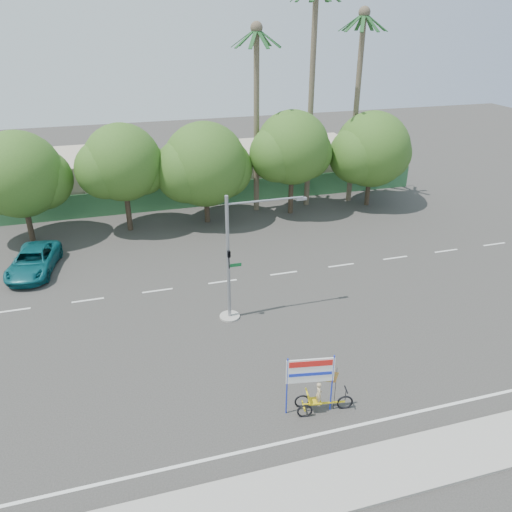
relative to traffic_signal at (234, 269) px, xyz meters
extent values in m
plane|color=#33302D|center=(2.20, -3.98, -2.92)|extent=(120.00, 120.00, 0.00)
cube|color=gray|center=(2.20, -11.48, -2.86)|extent=(50.00, 2.40, 0.12)
cube|color=#336B3D|center=(2.20, 17.52, -1.92)|extent=(38.00, 0.08, 2.00)
cube|color=#B6A791|center=(-7.80, 22.02, -0.92)|extent=(12.00, 8.00, 4.00)
cube|color=#B6A791|center=(10.20, 22.02, -1.12)|extent=(14.00, 8.00, 3.60)
cylinder|color=#473828|center=(-11.80, 14.02, -1.16)|extent=(0.40, 0.40, 3.52)
sphere|color=#295418|center=(-11.80, 14.02, 2.04)|extent=(6.00, 6.00, 6.00)
sphere|color=#295418|center=(-10.45, 14.32, 1.48)|extent=(4.32, 4.32, 4.32)
cylinder|color=#473828|center=(-4.80, 14.02, -1.05)|extent=(0.40, 0.40, 3.74)
sphere|color=#295418|center=(-4.80, 14.02, 2.35)|extent=(5.60, 5.60, 5.60)
sphere|color=#295418|center=(-3.54, 14.32, 1.76)|extent=(4.03, 4.03, 4.03)
sphere|color=#295418|center=(-6.06, 13.77, 2.01)|extent=(4.26, 4.26, 4.26)
cylinder|color=#473828|center=(1.20, 14.02, -1.27)|extent=(0.40, 0.40, 3.30)
sphere|color=#295418|center=(1.20, 14.02, 1.73)|extent=(6.40, 6.40, 6.40)
sphere|color=#295418|center=(2.64, 14.32, 1.21)|extent=(4.61, 4.61, 4.61)
sphere|color=#295418|center=(-0.24, 13.77, 1.43)|extent=(4.86, 4.86, 4.86)
cylinder|color=#473828|center=(8.20, 14.02, -0.98)|extent=(0.40, 0.40, 3.87)
sphere|color=#295418|center=(8.20, 14.02, 2.54)|extent=(5.80, 5.80, 5.80)
sphere|color=#295418|center=(9.50, 14.32, 1.92)|extent=(4.18, 4.18, 4.18)
sphere|color=#295418|center=(6.89, 13.77, 2.19)|extent=(4.41, 4.41, 4.41)
cylinder|color=#473828|center=(15.20, 14.02, -1.20)|extent=(0.40, 0.40, 3.43)
sphere|color=#295418|center=(15.20, 14.02, 1.92)|extent=(6.20, 6.20, 6.20)
sphere|color=#295418|center=(16.59, 14.32, 1.37)|extent=(4.46, 4.46, 4.46)
sphere|color=#295418|center=(13.80, 13.77, 1.61)|extent=(4.71, 4.71, 4.71)
cylinder|color=#70604C|center=(10.20, 15.52, 5.58)|extent=(0.44, 0.44, 17.00)
cylinder|color=#70604C|center=(14.20, 15.52, 4.58)|extent=(0.44, 0.44, 15.00)
sphere|color=#70604C|center=(14.20, 15.52, 12.08)|extent=(0.90, 0.90, 0.90)
cube|color=#1C4C21|center=(15.14, 15.52, 11.42)|extent=(1.91, 0.28, 1.36)
cube|color=#1C4C21|center=(14.92, 16.12, 11.42)|extent=(1.65, 1.44, 1.36)
cube|color=#1C4C21|center=(14.36, 16.44, 11.42)|extent=(0.61, 1.93, 1.36)
cube|color=#1C4C21|center=(13.73, 16.33, 11.42)|extent=(1.20, 1.80, 1.36)
cube|color=#1C4C21|center=(13.31, 15.84, 11.42)|extent=(1.89, 0.92, 1.36)
cube|color=#1C4C21|center=(13.31, 15.19, 11.42)|extent=(1.89, 0.92, 1.36)
cube|color=#1C4C21|center=(13.73, 14.70, 11.42)|extent=(1.20, 1.80, 1.36)
cube|color=#1C4C21|center=(14.36, 14.59, 11.42)|extent=(0.61, 1.93, 1.36)
cube|color=#1C4C21|center=(14.92, 14.91, 11.42)|extent=(1.65, 1.44, 1.36)
cylinder|color=#70604C|center=(5.70, 15.52, 4.08)|extent=(0.44, 0.44, 14.00)
sphere|color=#70604C|center=(5.70, 15.52, 11.08)|extent=(0.90, 0.90, 0.90)
cube|color=#1C4C21|center=(6.64, 15.52, 10.42)|extent=(1.91, 0.28, 1.36)
cube|color=#1C4C21|center=(6.42, 16.12, 10.42)|extent=(1.65, 1.44, 1.36)
cube|color=#1C4C21|center=(5.86, 16.44, 10.42)|extent=(0.61, 1.93, 1.36)
cube|color=#1C4C21|center=(5.23, 16.33, 10.42)|extent=(1.20, 1.80, 1.36)
cube|color=#1C4C21|center=(4.81, 15.84, 10.42)|extent=(1.89, 0.92, 1.36)
cube|color=#1C4C21|center=(4.81, 15.19, 10.42)|extent=(1.89, 0.92, 1.36)
cube|color=#1C4C21|center=(5.23, 14.70, 10.42)|extent=(1.20, 1.80, 1.36)
cube|color=#1C4C21|center=(5.86, 14.59, 10.42)|extent=(0.61, 1.93, 1.36)
cube|color=#1C4C21|center=(6.42, 14.91, 10.42)|extent=(1.65, 1.44, 1.36)
cylinder|color=gray|center=(-0.30, 0.02, -2.87)|extent=(1.10, 1.10, 0.10)
cylinder|color=gray|center=(-0.30, 0.02, 0.58)|extent=(0.18, 0.18, 7.00)
cylinder|color=gray|center=(1.70, 0.02, 3.63)|extent=(4.00, 0.10, 0.10)
cube|color=gray|center=(3.60, 0.02, 3.53)|extent=(0.55, 0.20, 0.12)
imported|color=black|center=(-0.30, -0.20, 0.68)|extent=(0.16, 0.20, 1.00)
cube|color=#14662D|center=(0.05, 0.02, 0.23)|extent=(0.70, 0.04, 0.18)
torus|color=black|center=(2.73, -8.13, -2.61)|extent=(0.71, 0.20, 0.70)
torus|color=black|center=(1.04, -7.54, -2.63)|extent=(0.66, 0.19, 0.66)
torus|color=black|center=(0.94, -8.12, -2.63)|extent=(0.66, 0.19, 0.66)
cube|color=gold|center=(1.86, -7.98, -2.55)|extent=(1.75, 0.36, 0.06)
cube|color=gold|center=(0.99, -7.83, -2.61)|extent=(0.17, 0.62, 0.05)
cube|color=gold|center=(1.45, -7.91, -2.40)|extent=(0.59, 0.52, 0.06)
cube|color=gold|center=(1.17, -7.86, -2.11)|extent=(0.31, 0.47, 0.56)
cylinder|color=black|center=(2.73, -8.13, -2.19)|extent=(0.04, 0.04, 0.57)
cube|color=black|center=(2.73, -8.13, -1.91)|extent=(0.12, 0.47, 0.04)
imported|color=#CCB284|center=(1.60, -7.93, -2.01)|extent=(0.33, 0.45, 1.12)
cylinder|color=#1A2FC5|center=(0.27, -7.71, -1.52)|extent=(0.07, 0.07, 2.80)
cylinder|color=#1A2FC5|center=(2.12, -8.02, -1.52)|extent=(0.07, 0.07, 2.80)
cube|color=white|center=(1.20, -7.86, -0.79)|extent=(1.95, 0.38, 1.14)
cube|color=red|center=(1.19, -7.90, -0.43)|extent=(1.74, 0.31, 0.27)
cube|color=#1A2FC5|center=(1.19, -7.90, -0.95)|extent=(1.74, 0.31, 0.15)
cylinder|color=black|center=(2.27, -8.05, -1.83)|extent=(0.02, 0.02, 2.18)
cube|color=red|center=(1.91, -7.99, -1.15)|extent=(0.91, 0.18, 0.68)
imported|color=#0D5760|center=(-11.08, 8.65, -2.16)|extent=(3.34, 5.76, 1.51)
camera|label=1|loc=(-5.29, -22.51, 12.11)|focal=35.00mm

